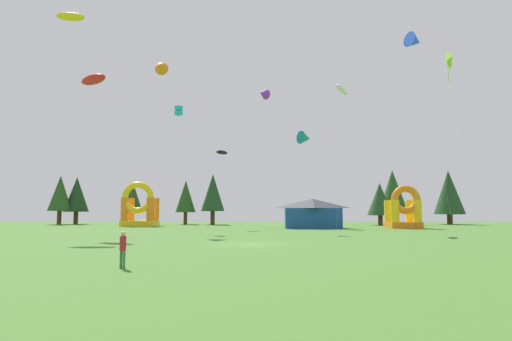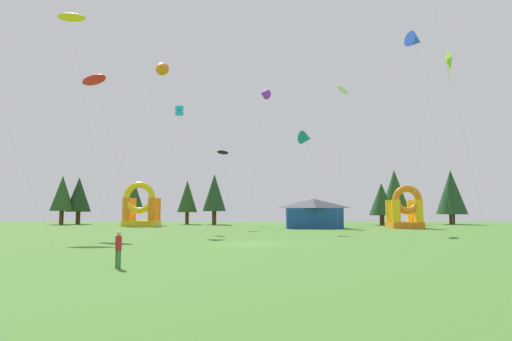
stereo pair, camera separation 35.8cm
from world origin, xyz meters
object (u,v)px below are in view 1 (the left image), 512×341
object	(u,v)px
kite_lime_diamond	(447,63)
kite_teal_delta	(305,138)
kite_blue_delta	(415,41)
person_near_camera	(123,246)
kite_white_parafoil	(342,90)
kite_orange_delta	(161,67)
inflatable_blue_arch	(404,212)
kite_red_parafoil	(93,80)
inflatable_red_slide	(139,209)
kite_cyan_box	(179,111)
festival_tent	(313,213)
kite_yellow_parafoil	(70,17)
kite_purple_delta	(263,94)
kite_black_parafoil	(222,152)

from	to	relation	value
kite_lime_diamond	kite_teal_delta	distance (m)	29.85
kite_blue_delta	person_near_camera	size ratio (longest dim) A/B	13.86
kite_white_parafoil	kite_orange_delta	size ratio (longest dim) A/B	0.87
kite_lime_diamond	person_near_camera	distance (m)	30.37
kite_blue_delta	person_near_camera	bearing A→B (deg)	-128.70
kite_white_parafoil	inflatable_blue_arch	distance (m)	19.76
kite_red_parafoil	inflatable_red_slide	world-z (taller)	kite_red_parafoil
kite_white_parafoil	kite_orange_delta	world-z (taller)	kite_orange_delta
kite_lime_diamond	kite_cyan_box	distance (m)	30.84
kite_cyan_box	kite_orange_delta	world-z (taller)	kite_orange_delta
kite_white_parafoil	kite_lime_diamond	bearing A→B (deg)	-70.78
kite_red_parafoil	festival_tent	xyz separation A→B (m)	(24.37, 16.05, -14.04)
kite_cyan_box	kite_teal_delta	bearing A→B (deg)	34.56
inflatable_blue_arch	kite_yellow_parafoil	bearing A→B (deg)	-161.33
kite_red_parafoil	kite_cyan_box	world-z (taller)	kite_red_parafoil
kite_purple_delta	festival_tent	bearing A→B (deg)	40.52
inflatable_blue_arch	kite_white_parafoil	bearing A→B (deg)	-138.11
kite_lime_diamond	kite_red_parafoil	xyz separation A→B (m)	(-33.04, 8.53, 1.38)
kite_lime_diamond	kite_cyan_box	size ratio (longest dim) A/B	1.01
kite_orange_delta	person_near_camera	bearing A→B (deg)	-78.56
kite_red_parafoil	person_near_camera	xyz separation A→B (m)	(11.89, -25.46, -15.11)
kite_white_parafoil	festival_tent	bearing A→B (deg)	109.81
kite_teal_delta	inflatable_blue_arch	size ratio (longest dim) A/B	2.41
kite_blue_delta	kite_cyan_box	size ratio (longest dim) A/B	1.43
kite_lime_diamond	inflatable_red_slide	size ratio (longest dim) A/B	2.25
festival_tent	inflatable_red_slide	bearing A→B (deg)	164.32
kite_yellow_parafoil	inflatable_blue_arch	xyz separation A→B (m)	(41.02, 13.86, -22.02)
kite_cyan_box	inflatable_red_slide	xyz separation A→B (m)	(-8.91, 14.93, -12.01)
kite_black_parafoil	kite_purple_delta	world-z (taller)	kite_purple_delta
kite_black_parafoil	inflatable_blue_arch	xyz separation A→B (m)	(24.95, 2.29, -8.05)
kite_black_parafoil	kite_red_parafoil	bearing A→B (deg)	-129.67
kite_blue_delta	inflatable_blue_arch	world-z (taller)	kite_blue_delta
kite_white_parafoil	kite_black_parafoil	xyz separation A→B (m)	(-15.23, 6.43, -6.79)
kite_teal_delta	kite_red_parafoil	bearing A→B (deg)	-140.23
kite_white_parafoil	kite_blue_delta	bearing A→B (deg)	-38.48
kite_red_parafoil	kite_purple_delta	bearing A→B (deg)	30.28
inflatable_red_slide	inflatable_blue_arch	size ratio (longest dim) A/B	1.17
kite_blue_delta	kite_cyan_box	bearing A→B (deg)	167.60
kite_yellow_parafoil	person_near_camera	distance (m)	40.02
kite_black_parafoil	kite_white_parafoil	bearing A→B (deg)	-22.90
kite_teal_delta	inflatable_blue_arch	xyz separation A→B (m)	(13.16, -3.03, -10.87)
kite_black_parafoil	inflatable_red_slide	distance (m)	17.98
kite_black_parafoil	person_near_camera	bearing A→B (deg)	-90.19
kite_red_parafoil	kite_orange_delta	size ratio (longest dim) A/B	0.82
kite_black_parafoil	kite_red_parafoil	world-z (taller)	kite_red_parafoil
kite_blue_delta	kite_cyan_box	distance (m)	28.34
kite_blue_delta	kite_lime_diamond	bearing A→B (deg)	-96.39
kite_orange_delta	festival_tent	distance (m)	27.56
kite_teal_delta	person_near_camera	distance (m)	48.36
inflatable_red_slide	festival_tent	size ratio (longest dim) A/B	0.92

